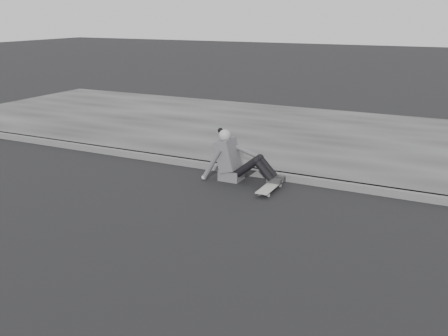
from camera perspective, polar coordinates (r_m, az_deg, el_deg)
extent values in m
plane|color=black|center=(5.78, 18.77, -11.78)|extent=(80.00, 80.00, 0.00)
cube|color=#505050|center=(8.12, 21.41, -3.04)|extent=(24.00, 0.16, 0.12)
cube|color=#3C3C3C|center=(11.01, 22.95, 1.98)|extent=(24.00, 6.00, 0.12)
cylinder|color=#9C9C97|center=(7.78, 4.09, -2.97)|extent=(0.03, 0.05, 0.05)
cylinder|color=#9C9C97|center=(7.73, 5.12, -3.13)|extent=(0.03, 0.05, 0.05)
cylinder|color=#9C9C97|center=(8.23, 5.46, -1.83)|extent=(0.03, 0.05, 0.05)
cylinder|color=#9C9C97|center=(8.19, 6.44, -1.98)|extent=(0.03, 0.05, 0.05)
cube|color=#323234|center=(7.74, 4.60, -2.86)|extent=(0.16, 0.04, 0.03)
cube|color=#323234|center=(8.20, 5.95, -1.72)|extent=(0.16, 0.04, 0.03)
cube|color=gray|center=(7.96, 5.30, -2.10)|extent=(0.20, 0.78, 0.02)
cube|color=#4B4B4D|center=(8.47, 0.87, -0.74)|extent=(0.36, 0.34, 0.18)
cube|color=#4B4B4D|center=(8.40, 0.44, 1.53)|extent=(0.37, 0.40, 0.57)
cube|color=#4B4B4D|center=(8.42, -0.35, 2.42)|extent=(0.14, 0.30, 0.20)
cylinder|color=gray|center=(8.36, 0.14, 3.15)|extent=(0.09, 0.09, 0.08)
sphere|color=gray|center=(8.34, 0.08, 3.76)|extent=(0.20, 0.20, 0.20)
sphere|color=black|center=(8.38, -0.42, 4.31)|extent=(0.09, 0.09, 0.09)
cylinder|color=black|center=(8.21, 2.59, 0.07)|extent=(0.43, 0.13, 0.39)
cylinder|color=black|center=(8.37, 3.08, 0.40)|extent=(0.43, 0.13, 0.39)
cylinder|color=black|center=(8.10, 4.53, -0.24)|extent=(0.35, 0.11, 0.36)
cylinder|color=black|center=(8.26, 5.00, 0.10)|extent=(0.35, 0.11, 0.36)
sphere|color=black|center=(8.11, 3.67, 0.83)|extent=(0.13, 0.13, 0.13)
sphere|color=black|center=(8.27, 4.15, 1.15)|extent=(0.13, 0.13, 0.13)
cube|color=#272727|center=(8.09, 5.72, -1.48)|extent=(0.24, 0.08, 0.07)
cube|color=#272727|center=(8.25, 6.16, -1.11)|extent=(0.24, 0.08, 0.07)
cylinder|color=#4B4B4D|center=(8.35, -1.42, 0.41)|extent=(0.38, 0.08, 0.58)
sphere|color=gray|center=(8.48, -2.34, -1.09)|extent=(0.08, 0.08, 0.08)
cylinder|color=#4B4B4D|center=(8.43, 2.39, 1.99)|extent=(0.48, 0.08, 0.21)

